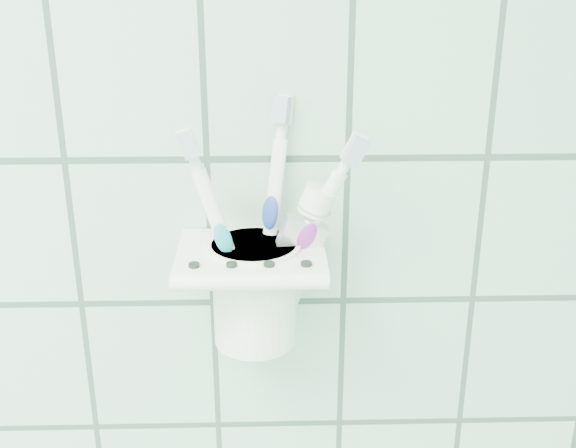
{
  "coord_description": "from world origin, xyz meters",
  "views": [
    {
      "loc": [
        0.68,
        0.59,
        1.57
      ],
      "look_at": [
        0.69,
        1.1,
        1.37
      ],
      "focal_mm": 45.0,
      "sensor_mm": 36.0,
      "label": 1
    }
  ],
  "objects_px": {
    "cup": "(255,289)",
    "toothbrush_pink": "(258,236)",
    "toothbrush_orange": "(253,219)",
    "toothpaste_tube": "(263,243)",
    "holder_bracket": "(251,258)",
    "toothbrush_blue": "(258,219)"
  },
  "relations": [
    {
      "from": "toothbrush_pink",
      "to": "toothbrush_blue",
      "type": "bearing_deg",
      "value": 82.28
    },
    {
      "from": "holder_bracket",
      "to": "toothbrush_blue",
      "type": "height_order",
      "value": "toothbrush_blue"
    },
    {
      "from": "holder_bracket",
      "to": "cup",
      "type": "bearing_deg",
      "value": 61.04
    },
    {
      "from": "toothbrush_orange",
      "to": "toothpaste_tube",
      "type": "distance_m",
      "value": 0.02
    },
    {
      "from": "holder_bracket",
      "to": "toothbrush_pink",
      "type": "relative_size",
      "value": 0.64
    },
    {
      "from": "cup",
      "to": "toothbrush_pink",
      "type": "distance_m",
      "value": 0.06
    },
    {
      "from": "holder_bracket",
      "to": "toothpaste_tube",
      "type": "relative_size",
      "value": 0.81
    },
    {
      "from": "toothpaste_tube",
      "to": "toothbrush_pink",
      "type": "bearing_deg",
      "value": -106.93
    },
    {
      "from": "cup",
      "to": "toothbrush_orange",
      "type": "distance_m",
      "value": 0.06
    },
    {
      "from": "cup",
      "to": "toothpaste_tube",
      "type": "xyz_separation_m",
      "value": [
        0.01,
        0.01,
        0.04
      ]
    },
    {
      "from": "toothpaste_tube",
      "to": "toothbrush_blue",
      "type": "bearing_deg",
      "value": 150.89
    },
    {
      "from": "toothbrush_blue",
      "to": "toothpaste_tube",
      "type": "bearing_deg",
      "value": 2.08
    },
    {
      "from": "toothbrush_pink",
      "to": "toothbrush_blue",
      "type": "relative_size",
      "value": 0.94
    },
    {
      "from": "cup",
      "to": "toothbrush_orange",
      "type": "height_order",
      "value": "toothbrush_orange"
    },
    {
      "from": "toothbrush_pink",
      "to": "toothpaste_tube",
      "type": "bearing_deg",
      "value": 70.2
    },
    {
      "from": "cup",
      "to": "toothbrush_blue",
      "type": "distance_m",
      "value": 0.06
    },
    {
      "from": "toothbrush_pink",
      "to": "toothbrush_orange",
      "type": "bearing_deg",
      "value": 90.94
    },
    {
      "from": "toothbrush_pink",
      "to": "cup",
      "type": "bearing_deg",
      "value": 97.72
    },
    {
      "from": "cup",
      "to": "toothbrush_blue",
      "type": "bearing_deg",
      "value": 64.36
    },
    {
      "from": "holder_bracket",
      "to": "toothpaste_tube",
      "type": "xyz_separation_m",
      "value": [
        0.01,
        0.01,
        0.01
      ]
    },
    {
      "from": "cup",
      "to": "toothpaste_tube",
      "type": "relative_size",
      "value": 0.61
    },
    {
      "from": "toothpaste_tube",
      "to": "holder_bracket",
      "type": "bearing_deg",
      "value": -142.04
    }
  ]
}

